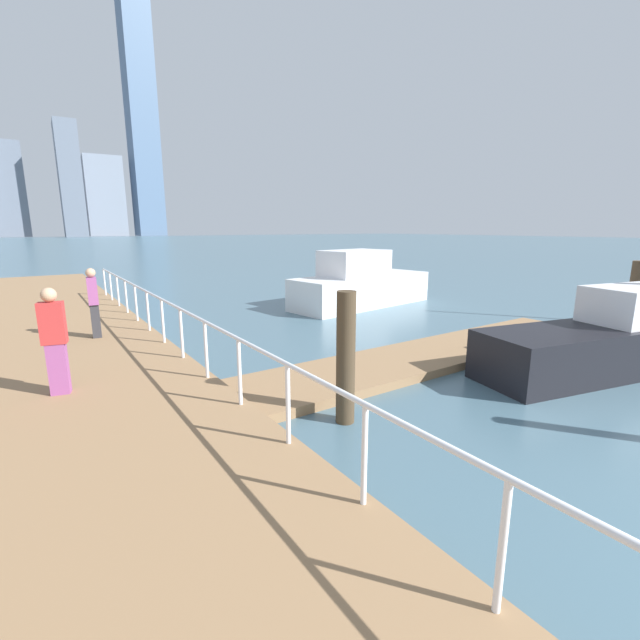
% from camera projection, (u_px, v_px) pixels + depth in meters
% --- Properties ---
extents(ground_plane, '(300.00, 300.00, 0.00)m').
position_uv_depth(ground_plane, '(185.00, 298.00, 19.13)').
color(ground_plane, '#476675').
extents(floating_dock, '(11.19, 2.00, 0.18)m').
position_uv_depth(floating_dock, '(430.00, 355.00, 10.27)').
color(floating_dock, '#93704C').
rests_on(floating_dock, ground_plane).
extents(boardwalk_railing, '(0.06, 25.19, 1.08)m').
position_uv_depth(boardwalk_railing, '(221.00, 343.00, 7.08)').
color(boardwalk_railing, white).
rests_on(boardwalk_railing, boardwalk).
extents(dock_piling_0, '(0.36, 0.36, 2.19)m').
position_uv_depth(dock_piling_0, '(634.00, 300.00, 11.94)').
color(dock_piling_0, brown).
rests_on(dock_piling_0, ground_plane).
extents(dock_piling_1, '(0.30, 0.30, 2.14)m').
position_uv_depth(dock_piling_1, '(346.00, 358.00, 6.75)').
color(dock_piling_1, '#473826').
rests_on(dock_piling_1, ground_plane).
extents(moored_boat_1, '(6.12, 2.87, 1.82)m').
position_uv_depth(moored_boat_1, '(609.00, 340.00, 9.33)').
color(moored_boat_1, black).
rests_on(moored_boat_1, ground_plane).
extents(moored_boat_2, '(6.46, 2.92, 2.23)m').
position_uv_depth(moored_boat_2, '(360.00, 285.00, 17.14)').
color(moored_boat_2, white).
rests_on(moored_boat_2, ground_plane).
extents(pedestrian_0, '(0.40, 0.30, 1.76)m').
position_uv_depth(pedestrian_0, '(55.00, 339.00, 6.91)').
color(pedestrian_0, '#994C8C').
rests_on(pedestrian_0, boardwalk).
extents(pedestrian_2, '(0.26, 0.38, 1.72)m').
position_uv_depth(pedestrian_2, '(94.00, 302.00, 10.56)').
color(pedestrian_2, '#333338').
rests_on(pedestrian_2, boardwalk).
extents(skyline_tower_1, '(12.62, 12.91, 30.45)m').
position_uv_depth(skyline_tower_1, '(3.00, 190.00, 142.10)').
color(skyline_tower_1, slate).
rests_on(skyline_tower_1, ground_plane).
extents(skyline_tower_2, '(6.86, 11.84, 35.98)m').
position_uv_depth(skyline_tower_2, '(70.00, 181.00, 139.08)').
color(skyline_tower_2, slate).
rests_on(skyline_tower_2, ground_plane).
extents(skyline_tower_3, '(13.39, 14.27, 27.98)m').
position_uv_depth(skyline_tower_3, '(105.00, 197.00, 157.18)').
color(skyline_tower_3, gray).
rests_on(skyline_tower_3, ground_plane).
extents(skyline_tower_4, '(10.59, 8.03, 87.40)m').
position_uv_depth(skyline_tower_4, '(142.00, 113.00, 155.94)').
color(skyline_tower_4, slate).
rests_on(skyline_tower_4, ground_plane).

